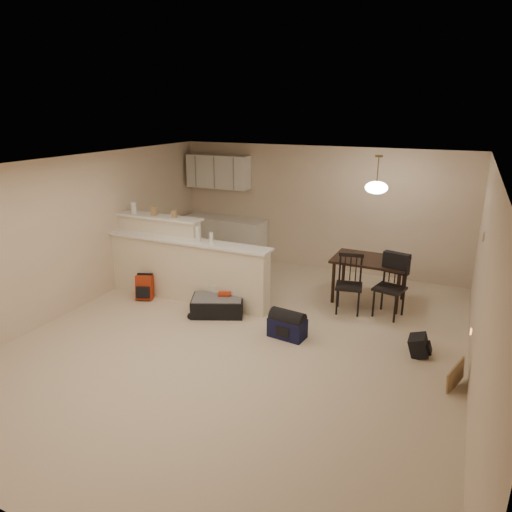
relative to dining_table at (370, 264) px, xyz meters
The scene contains 19 objects.
room 2.61m from the dining_table, 122.48° to the right, with size 7.00×7.02×2.50m.
breakfast_bar 3.34m from the dining_table, 159.49° to the right, with size 3.08×0.58×1.39m.
upper_cabinets 3.95m from the dining_table, 161.86° to the left, with size 1.40×0.34×0.70m, color white.
kitchen_counter 3.53m from the dining_table, 162.85° to the left, with size 1.80×0.60×0.90m, color white.
thermostat 1.91m from the dining_table, 20.38° to the right, with size 0.02×0.12×0.12m, color beige.
jar 4.30m from the dining_table, 165.87° to the right, with size 0.10×0.10×0.20m, color silver.
cereal_box 3.87m from the dining_table, 164.23° to the right, with size 0.10×0.07×0.16m, color #A27F53.
small_box 3.47m from the dining_table, 162.27° to the right, with size 0.08×0.06×0.12m, color #A27F53.
bottle_a 2.96m from the dining_table, 154.50° to the right, with size 0.07×0.07×0.26m, color silver.
bottle_b 2.72m from the dining_table, 152.15° to the right, with size 0.06×0.06×0.18m, color silver.
dining_table is the anchor object (origin of this frame).
pendant_lamp 1.31m from the dining_table, 90.00° to the right, with size 0.36×0.36×0.62m.
dining_chair_near 0.65m from the dining_table, 109.74° to the right, with size 0.42×0.40×0.96m, color black, non-canonical shape.
dining_chair_far 0.65m from the dining_table, 48.49° to the right, with size 0.44×0.42×1.00m, color black, non-canonical shape.
suitcase 2.67m from the dining_table, 143.93° to the right, with size 0.82×0.53×0.28m, color black.
red_backpack 3.92m from the dining_table, 156.67° to the right, with size 0.29×0.18×0.43m, color #A92C13.
navy_duffel 2.05m from the dining_table, 113.76° to the right, with size 0.53×0.29×0.29m, color #111336.
black_daypack 1.92m from the dining_table, 56.86° to the right, with size 0.31×0.22×0.27m, color black.
cardboard_sheet 2.69m from the dining_table, 55.84° to the right, with size 0.42×0.02×0.32m, color #A27F53.
Camera 1 is at (2.66, -5.31, 3.20)m, focal length 32.00 mm.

